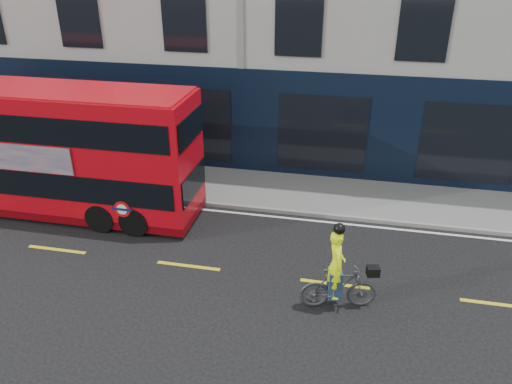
# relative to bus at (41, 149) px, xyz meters

# --- Properties ---
(ground) EXTENTS (120.00, 120.00, 0.00)m
(ground) POSITION_rel_bus_xyz_m (5.56, -3.80, -2.11)
(ground) COLOR black
(ground) RESTS_ON ground
(pavement) EXTENTS (60.00, 3.00, 0.12)m
(pavement) POSITION_rel_bus_xyz_m (5.56, 2.70, -2.05)
(pavement) COLOR slate
(pavement) RESTS_ON ground
(kerb) EXTENTS (60.00, 0.12, 0.13)m
(kerb) POSITION_rel_bus_xyz_m (5.56, 1.20, -2.04)
(kerb) COLOR gray
(kerb) RESTS_ON ground
(road_edge_line) EXTENTS (58.00, 0.10, 0.01)m
(road_edge_line) POSITION_rel_bus_xyz_m (5.56, 0.90, -2.10)
(road_edge_line) COLOR silver
(road_edge_line) RESTS_ON ground
(lane_dashes) EXTENTS (58.00, 0.12, 0.01)m
(lane_dashes) POSITION_rel_bus_xyz_m (5.56, -2.30, -2.10)
(lane_dashes) COLOR gold
(lane_dashes) RESTS_ON ground
(bus) EXTENTS (10.23, 2.40, 4.11)m
(bus) POSITION_rel_bus_xyz_m (0.00, 0.00, 0.00)
(bus) COLOR red
(bus) RESTS_ON ground
(cyclist) EXTENTS (1.93, 0.92, 2.33)m
(cyclist) POSITION_rel_bus_xyz_m (9.64, -3.18, -1.33)
(cyclist) COLOR #46494B
(cyclist) RESTS_ON ground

